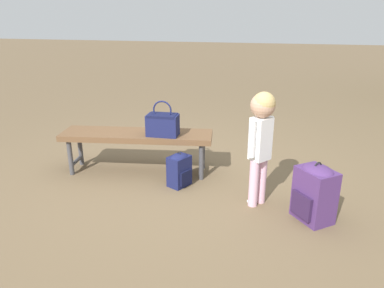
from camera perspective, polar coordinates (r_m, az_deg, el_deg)
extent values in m
plane|color=brown|center=(3.75, -2.18, -6.14)|extent=(40.00, 40.00, 0.00)
cube|color=brown|center=(3.90, -8.69, 1.37)|extent=(1.64, 0.64, 0.06)
cylinder|color=#47474C|center=(4.01, 1.72, -1.31)|extent=(0.05, 0.05, 0.39)
cylinder|color=#47474C|center=(3.75, 1.47, -2.84)|extent=(0.05, 0.05, 0.39)
cylinder|color=#47474C|center=(4.31, -17.19, -0.68)|extent=(0.05, 0.05, 0.39)
cylinder|color=#47474C|center=(4.07, -18.61, -2.04)|extent=(0.05, 0.05, 0.39)
cylinder|color=#47474C|center=(3.92, 1.58, -3.34)|extent=(0.08, 0.28, 0.04)
cylinder|color=#47474C|center=(4.23, -17.75, -2.54)|extent=(0.08, 0.28, 0.04)
cube|color=#191E4C|center=(3.74, -4.64, 2.97)|extent=(0.33, 0.19, 0.22)
cube|color=#131639|center=(3.71, -4.69, 4.52)|extent=(0.30, 0.20, 0.02)
torus|color=#191E4C|center=(3.69, -4.71, 5.35)|extent=(0.20, 0.03, 0.20)
cylinder|color=#E5B2C6|center=(3.28, 9.69, -6.12)|extent=(0.08, 0.08, 0.44)
cylinder|color=#E5B2C6|center=(3.35, 10.90, -5.62)|extent=(0.08, 0.08, 0.44)
ellipsoid|color=white|center=(3.38, 9.25, -9.06)|extent=(0.10, 0.09, 0.04)
ellipsoid|color=white|center=(3.45, 10.44, -8.52)|extent=(0.10, 0.09, 0.04)
cube|color=white|center=(3.16, 10.75, 0.82)|extent=(0.21, 0.21, 0.38)
cylinder|color=white|center=(3.08, 9.42, 0.75)|extent=(0.06, 0.06, 0.32)
cylinder|color=white|center=(3.23, 12.06, 1.51)|extent=(0.06, 0.06, 0.32)
sphere|color=tan|center=(3.08, 11.09, 5.98)|extent=(0.21, 0.21, 0.21)
sphere|color=tan|center=(3.07, 11.27, 6.32)|extent=(0.19, 0.19, 0.19)
cube|color=#4C2D66|center=(3.18, 18.73, -7.61)|extent=(0.37, 0.38, 0.45)
ellipsoid|color=#4C2D66|center=(3.09, 19.16, -4.04)|extent=(0.35, 0.36, 0.10)
cube|color=#311D42|center=(3.13, 16.85, -9.26)|extent=(0.16, 0.19, 0.20)
cube|color=#311D42|center=(3.22, 21.19, -7.58)|extent=(0.05, 0.05, 0.39)
cube|color=#311D42|center=(3.31, 19.48, -6.64)|extent=(0.05, 0.05, 0.39)
torus|color=black|center=(3.08, 19.25, -3.33)|extent=(0.07, 0.06, 0.07)
cube|color=#191E4C|center=(3.63, -2.02, -4.27)|extent=(0.24, 0.26, 0.31)
ellipsoid|color=#191E4C|center=(3.57, -2.05, -2.07)|extent=(0.22, 0.25, 0.07)
cube|color=black|center=(3.60, -0.96, -5.33)|extent=(0.09, 0.14, 0.14)
cube|color=black|center=(3.72, -2.50, -3.69)|extent=(0.03, 0.04, 0.27)
cube|color=black|center=(3.65, -3.53, -4.14)|extent=(0.03, 0.04, 0.27)
torus|color=black|center=(3.56, -2.06, -1.64)|extent=(0.05, 0.03, 0.05)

